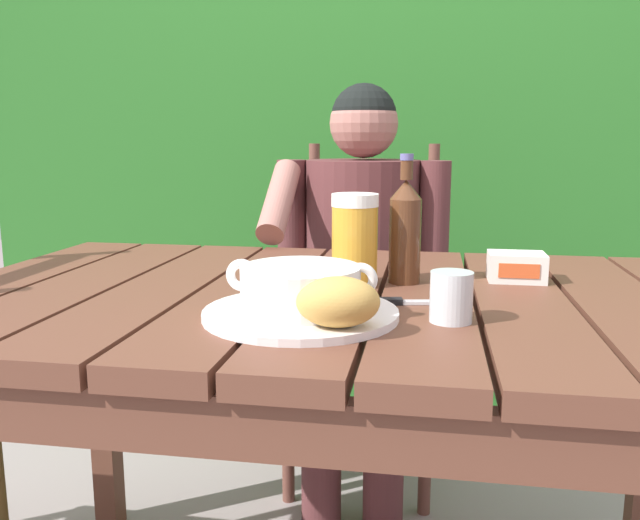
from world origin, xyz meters
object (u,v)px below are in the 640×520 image
soup_bowl (301,287)px  beer_glass (355,240)px  chair_near_diner (367,315)px  person_eating (359,262)px  serving_plate (301,313)px  bread_roll (338,302)px  beer_bottle (405,230)px  butter_tub (516,267)px  water_glass_small (451,297)px  table_knife (401,302)px

soup_bowl → beer_glass: size_ratio=1.37×
chair_near_diner → person_eating: 0.29m
person_eating → chair_near_diner: bearing=89.2°
serving_plate → soup_bowl: (0.00, -0.00, 0.04)m
soup_bowl → bread_roll: bearing=-49.4°
bread_roll → beer_bottle: bearing=77.8°
beer_glass → butter_tub: (0.30, 0.09, -0.06)m
chair_near_diner → water_glass_small: (0.22, -1.05, 0.32)m
person_eating → bread_roll: size_ratio=9.43×
chair_near_diner → serving_plate: chair_near_diner is taller
chair_near_diner → bread_roll: (0.07, -1.14, 0.33)m
serving_plate → person_eating: bearing=90.2°
soup_bowl → serving_plate: bearing=90.0°
chair_near_diner → person_eating: (-0.00, -0.21, 0.21)m
soup_bowl → beer_bottle: size_ratio=0.97×
butter_tub → soup_bowl: bearing=-137.6°
chair_near_diner → butter_tub: (0.35, -0.74, 0.31)m
person_eating → butter_tub: person_eating is taller
soup_bowl → beer_glass: (0.05, 0.23, 0.04)m
serving_plate → water_glass_small: water_glass_small is taller
water_glass_small → butter_tub: (0.13, 0.31, -0.01)m
person_eating → table_knife: (0.15, -0.75, 0.08)m
beer_glass → beer_bottle: bearing=23.7°
person_eating → soup_bowl: bearing=-89.8°
soup_bowl → water_glass_small: (0.22, 0.01, -0.01)m
person_eating → serving_plate: 0.86m
soup_bowl → butter_tub: soup_bowl is taller
serving_plate → table_knife: serving_plate is taller
bread_roll → butter_tub: bearing=54.7°
person_eating → water_glass_small: (0.23, -0.84, 0.11)m
chair_near_diner → soup_bowl: size_ratio=4.46×
chair_near_diner → beer_glass: (0.05, -0.83, 0.37)m
beer_bottle → person_eating: bearing=104.0°
chair_near_diner → beer_bottle: (0.14, -0.79, 0.38)m
soup_bowl → bread_roll: 0.10m
chair_near_diner → person_eating: bearing=-90.8°
soup_bowl → table_knife: (0.14, 0.11, -0.04)m
serving_plate → table_knife: bearing=36.0°
butter_tub → beer_bottle: bearing=-166.2°
chair_near_diner → soup_bowl: 1.11m
beer_bottle → butter_tub: size_ratio=2.28×
beer_glass → beer_bottle: 0.10m
serving_plate → beer_glass: bearing=76.8°
beer_glass → butter_tub: bearing=16.9°
table_knife → serving_plate: bearing=-144.0°
person_eating → beer_bottle: 0.63m
bread_roll → beer_glass: 0.31m
beer_glass → beer_bottle: size_ratio=0.70×
beer_glass → water_glass_small: beer_glass is taller
soup_bowl → water_glass_small: bearing=3.6°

